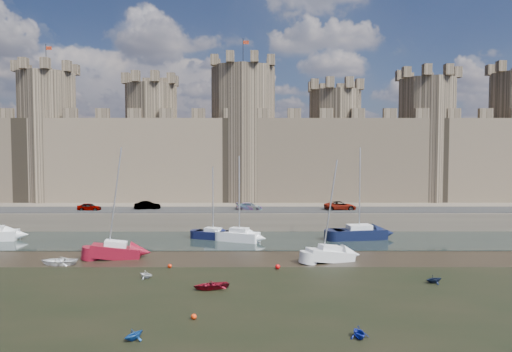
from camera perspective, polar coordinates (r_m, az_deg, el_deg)
The scene contains 24 objects.
ground at distance 33.67m, azimuth -7.32°, elevation -15.90°, with size 160.00×160.00×0.00m, color black.
seaweed_patch at distance 28.11m, azimuth -8.94°, elevation -19.82°, with size 70.00×34.00×0.01m, color black.
water_channel at distance 56.80m, azimuth -4.26°, elevation -8.02°, with size 160.00×12.00×0.08m, color black.
quay at distance 92.20m, azimuth -2.65°, elevation -3.01°, with size 160.00×60.00×2.50m, color #4C443A.
road at distance 66.26m, azimuth -3.65°, elevation -4.24°, with size 160.00×7.00×0.10m, color black.
castle at distance 79.74m, azimuth -3.51°, elevation 3.56°, with size 108.50×11.00×29.00m.
car_0 at distance 69.63m, azimuth -20.12°, elevation -3.64°, with size 1.32×3.28×1.12m, color gray.
car_1 at distance 68.53m, azimuth -13.42°, elevation -3.60°, with size 1.30×3.72×1.22m, color gray.
car_2 at distance 66.06m, azimuth -0.86°, elevation -3.82°, with size 1.55×3.80×1.10m, color gray.
car_3 at distance 67.05m, azimuth 10.49°, elevation -3.69°, with size 2.11×4.58×1.27m, color gray.
sailboat_1 at distance 57.36m, azimuth -5.39°, elevation -7.21°, with size 4.81×3.24×8.98m.
sailboat_2 at distance 55.75m, azimuth -2.10°, elevation -7.40°, with size 5.15×3.52×10.36m.
sailboat_3 at distance 58.53m, azimuth 12.77°, elevation -6.94°, with size 6.83×3.60×11.39m.
sailboat_4 at distance 49.42m, azimuth -17.09°, elevation -8.90°, with size 5.13×2.65×11.42m.
sailboat_5 at distance 46.68m, azimuth 9.23°, elevation -9.61°, with size 5.05×3.21×10.18m.
dinghy_1 at distance 28.81m, azimuth -15.04°, elevation -18.60°, with size 1.09×0.66×1.26m, color navy.
dinghy_3 at distance 41.33m, azimuth -13.59°, elevation -11.86°, with size 1.15×0.70×1.33m, color silver.
dinghy_4 at distance 37.42m, azimuth -5.66°, elevation -13.46°, with size 2.03×0.59×2.84m, color maroon.
dinghy_5 at distance 28.83m, azimuth 12.76°, elevation -18.52°, with size 1.14×0.70×1.33m, color #162798.
dinghy_6 at distance 48.71m, azimuth -23.42°, elevation -9.75°, with size 2.39×0.69×3.35m, color silver.
dinghy_7 at distance 41.47m, azimuth 21.34°, elevation -11.93°, with size 1.16×0.71×1.34m, color black.
buoy_1 at distance 44.37m, azimuth -10.74°, elevation -10.99°, with size 0.40×0.40×0.40m, color red.
buoy_2 at distance 31.30m, azimuth -7.79°, elevation -17.02°, with size 0.38×0.38×0.38m, color red.
buoy_3 at distance 43.28m, azimuth 2.72°, elevation -11.26°, with size 0.46×0.46×0.46m, color red.
Camera 1 is at (4.05, -31.60, 10.89)m, focal length 32.00 mm.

